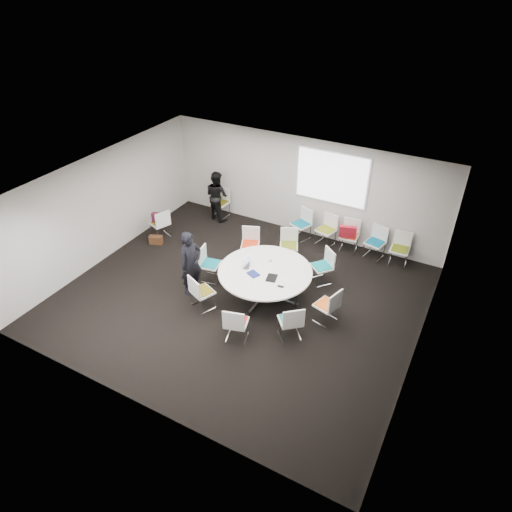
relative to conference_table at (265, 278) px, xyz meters
The scene contains 31 objects.
room_shell 1.00m from the conference_table, 139.73° to the right, with size 8.08×7.08×2.88m.
conference_table is the anchor object (origin of this frame).
projection_screen 3.42m from the conference_table, 84.13° to the left, with size 1.90×0.03×1.35m, color white.
chair_ring_a 1.61m from the conference_table, ahead, with size 0.56×0.57×0.88m.
chair_ring_b 1.53m from the conference_table, 50.45° to the left, with size 0.64×0.64×0.88m.
chair_ring_c 1.65m from the conference_table, 95.08° to the left, with size 0.60×0.60×0.88m.
chair_ring_d 1.62m from the conference_table, 131.33° to the left, with size 0.60×0.59×0.88m.
chair_ring_e 1.51m from the conference_table, behind, with size 0.52×0.53×0.88m.
chair_ring_f 1.50m from the conference_table, 135.14° to the right, with size 0.60×0.59×0.88m.
chair_ring_g 1.59m from the conference_table, 84.79° to the right, with size 0.56×0.56×0.88m.
chair_ring_h 1.50m from the conference_table, 41.55° to the right, with size 0.64×0.64×0.88m.
chair_back_a 2.83m from the conference_table, 96.36° to the left, with size 0.59×0.59×0.88m.
chair_back_b 2.88m from the conference_table, 81.63° to the left, with size 0.56×0.55×0.88m.
chair_back_c 3.05m from the conference_table, 69.24° to the left, with size 0.50×0.49×0.88m.
chair_back_d 3.36m from the conference_table, 57.88° to the left, with size 0.55×0.54×0.88m.
chair_back_e 3.73m from the conference_table, 49.30° to the left, with size 0.48×0.47×0.88m.
chair_spare_left 3.94m from the conference_table, 165.81° to the left, with size 0.58×0.59×0.88m.
chair_person_back 4.14m from the conference_table, 136.59° to the left, with size 0.49×0.48×0.88m.
person_main 1.74m from the conference_table, 157.50° to the right, with size 0.59×0.39×1.61m, color black.
person_back 4.03m from the conference_table, 138.31° to the left, with size 0.74×0.57×1.52m, color black.
laptop 0.49m from the conference_table, behind, with size 0.36×0.23×0.03m, color #333338.
laptop_lid 0.58m from the conference_table, behind, with size 0.30×0.02×0.22m, color silver.
notebook_black 0.38m from the conference_table, 35.48° to the right, with size 0.22×0.30×0.02m, color black.
tablet_folio 0.37m from the conference_table, 123.77° to the right, with size 0.26×0.20×0.03m, color navy.
papers_right 0.56m from the conference_table, 32.02° to the left, with size 0.30×0.21×0.00m, color white.
papers_front 0.74m from the conference_table, 14.24° to the right, with size 0.30×0.21×0.00m, color white.
cup 0.46m from the conference_table, 100.56° to the left, with size 0.08×0.08×0.09m, color white.
phone 0.71m from the conference_table, 32.82° to the right, with size 0.14×0.07×0.01m, color black.
maroon_bag 3.95m from the conference_table, 165.78° to the left, with size 0.40×0.14×0.28m, color #54162E.
brown_bag 3.81m from the conference_table, behind, with size 0.36×0.16×0.24m, color #492A17.
red_jacket 2.83m from the conference_table, 67.59° to the left, with size 0.44×0.10×0.35m, color #AB1524.
Camera 1 is at (4.31, -7.21, 6.81)m, focal length 32.00 mm.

